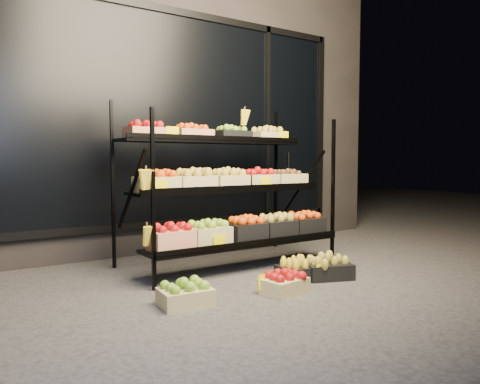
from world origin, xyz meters
TOP-DOWN VIEW (x-y plane):
  - ground at (0.00, 0.00)m, footprint 24.00×24.00m
  - building at (0.00, 2.59)m, footprint 6.00×2.08m
  - display_rack at (-0.01, 0.60)m, footprint 2.18×1.02m
  - tag_floor_a at (-0.33, -0.40)m, footprint 0.13×0.01m
  - tag_floor_b at (0.30, -0.40)m, footprint 0.13×0.01m
  - floor_crate_left at (-1.00, -0.33)m, footprint 0.40×0.32m
  - floor_crate_midleft at (0.19, -0.23)m, footprint 0.42×0.35m
  - floor_crate_midright at (-0.19, -0.48)m, footprint 0.39×0.31m
  - floor_crate_right at (0.44, -0.34)m, footprint 0.49×0.43m

SIDE VIEW (x-z plane):
  - ground at x=0.00m, z-range 0.00..0.00m
  - tag_floor_a at x=-0.33m, z-range 0.00..0.12m
  - tag_floor_b at x=0.30m, z-range 0.00..0.12m
  - floor_crate_midright at x=-0.19m, z-range -0.01..0.18m
  - floor_crate_midleft at x=0.19m, z-range -0.01..0.19m
  - floor_crate_left at x=-1.00m, z-range -0.01..0.19m
  - floor_crate_right at x=0.44m, z-range -0.01..0.20m
  - display_rack at x=-0.01m, z-range -0.08..1.66m
  - building at x=0.00m, z-range 0.00..3.50m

